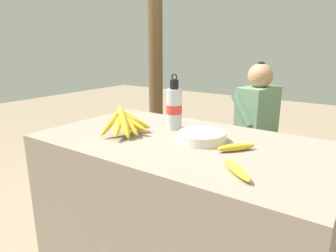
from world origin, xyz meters
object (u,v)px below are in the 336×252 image
object	(u,v)px
serving_bowl	(202,136)
wooden_bench	(256,153)
water_bottle	(174,108)
support_post_near	(155,41)
banana_bunch_ripe	(126,121)
loose_banana_front	(237,170)
seated_vendor	(251,121)
loose_banana_side	(236,147)
banana_bunch_green	(324,149)

from	to	relation	value
serving_bowl	wooden_bench	bearing A→B (deg)	94.69
water_bottle	support_post_near	xyz separation A→B (m)	(-1.06, 1.24, 0.36)
water_bottle	wooden_bench	size ratio (longest dim) A/B	0.18
banana_bunch_ripe	loose_banana_front	bearing A→B (deg)	-12.17
banana_bunch_ripe	wooden_bench	distance (m)	1.36
banana_bunch_ripe	seated_vendor	bearing A→B (deg)	79.32
seated_vendor	support_post_near	bearing A→B (deg)	0.30
banana_bunch_ripe	serving_bowl	world-z (taller)	banana_bunch_ripe
loose_banana_side	seated_vendor	distance (m)	1.19
wooden_bench	seated_vendor	size ratio (longest dim) A/B	1.47
wooden_bench	support_post_near	bearing A→B (deg)	168.94
serving_bowl	water_bottle	xyz separation A→B (m)	(-0.23, 0.11, 0.09)
serving_bowl	seated_vendor	size ratio (longest dim) A/B	0.20
water_bottle	loose_banana_front	size ratio (longest dim) A/B	1.81
water_bottle	seated_vendor	distance (m)	1.02
serving_bowl	support_post_near	distance (m)	1.93
loose_banana_front	loose_banana_side	size ratio (longest dim) A/B	1.02
support_post_near	banana_bunch_ripe	bearing A→B (deg)	-57.91
loose_banana_side	support_post_near	size ratio (longest dim) A/B	0.06
serving_bowl	loose_banana_front	bearing A→B (deg)	-43.03
serving_bowl	wooden_bench	world-z (taller)	serving_bowl
banana_bunch_ripe	support_post_near	size ratio (longest dim) A/B	0.12
support_post_near	loose_banana_front	bearing A→B (deg)	-45.67
loose_banana_front	banana_bunch_green	xyz separation A→B (m)	(0.12, 1.38, -0.30)
loose_banana_front	seated_vendor	bearing A→B (deg)	107.33
loose_banana_front	wooden_bench	xyz separation A→B (m)	(-0.37, 1.38, -0.44)
loose_banana_front	wooden_bench	size ratio (longest dim) A/B	0.10
water_bottle	loose_banana_front	world-z (taller)	water_bottle
banana_bunch_green	support_post_near	xyz separation A→B (m)	(-1.70, 0.24, 0.76)
serving_bowl	loose_banana_front	size ratio (longest dim) A/B	1.38
loose_banana_side	water_bottle	bearing A→B (deg)	160.72
banana_bunch_ripe	seated_vendor	size ratio (longest dim) A/B	0.28
banana_bunch_ripe	serving_bowl	xyz separation A→B (m)	(0.37, 0.12, -0.04)
loose_banana_front	loose_banana_side	distance (m)	0.25
wooden_bench	support_post_near	xyz separation A→B (m)	(-1.20, 0.24, 0.90)
banana_bunch_ripe	support_post_near	world-z (taller)	support_post_near
water_bottle	seated_vendor	world-z (taller)	seated_vendor
banana_bunch_ripe	loose_banana_front	size ratio (longest dim) A/B	1.87
loose_banana_side	loose_banana_front	bearing A→B (deg)	-67.02
water_bottle	wooden_bench	xyz separation A→B (m)	(0.14, 1.01, -0.54)
loose_banana_front	support_post_near	xyz separation A→B (m)	(-1.58, 1.61, 0.46)
serving_bowl	banana_bunch_green	xyz separation A→B (m)	(0.40, 1.11, -0.31)
water_bottle	banana_bunch_green	distance (m)	1.25
banana_bunch_green	loose_banana_front	bearing A→B (deg)	-94.93
loose_banana_front	banana_bunch_green	distance (m)	1.41
banana_bunch_green	support_post_near	world-z (taller)	support_post_near
water_bottle	support_post_near	size ratio (longest dim) A/B	0.12
water_bottle	loose_banana_front	bearing A→B (deg)	-35.96
wooden_bench	banana_bunch_ripe	bearing A→B (deg)	-102.78
water_bottle	loose_banana_side	bearing A→B (deg)	-19.28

